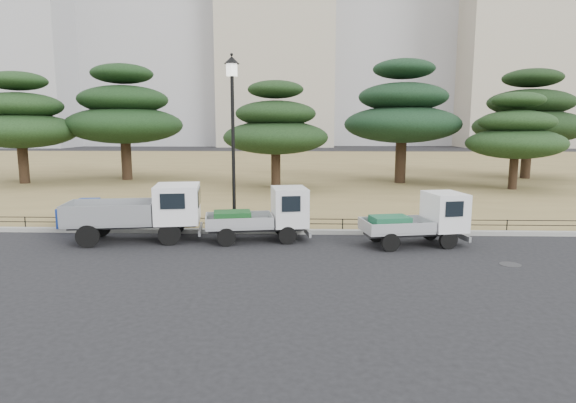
{
  "coord_description": "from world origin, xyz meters",
  "views": [
    {
      "loc": [
        0.58,
        -14.75,
        3.93
      ],
      "look_at": [
        0.0,
        2.0,
        1.3
      ],
      "focal_mm": 30.0,
      "sensor_mm": 36.0,
      "label": 1
    }
  ],
  "objects_px": {
    "truck_kei_rear": "(421,219)",
    "tarp_pile": "(83,215)",
    "truck_kei_front": "(265,214)",
    "street_lamp": "(233,114)",
    "truck_large": "(143,210)"
  },
  "relations": [
    {
      "from": "truck_kei_front",
      "to": "tarp_pile",
      "type": "height_order",
      "value": "truck_kei_front"
    },
    {
      "from": "truck_kei_rear",
      "to": "tarp_pile",
      "type": "xyz_separation_m",
      "value": [
        -12.35,
        2.02,
        -0.3
      ]
    },
    {
      "from": "street_lamp",
      "to": "tarp_pile",
      "type": "relative_size",
      "value": 3.6
    },
    {
      "from": "truck_kei_front",
      "to": "truck_kei_rear",
      "type": "relative_size",
      "value": 1.03
    },
    {
      "from": "truck_kei_front",
      "to": "truck_kei_rear",
      "type": "height_order",
      "value": "truck_kei_front"
    },
    {
      "from": "truck_kei_rear",
      "to": "tarp_pile",
      "type": "bearing_deg",
      "value": 158.98
    },
    {
      "from": "tarp_pile",
      "to": "street_lamp",
      "type": "bearing_deg",
      "value": -1.76
    },
    {
      "from": "truck_kei_rear",
      "to": "street_lamp",
      "type": "xyz_separation_m",
      "value": [
        -6.5,
        1.84,
        3.5
      ]
    },
    {
      "from": "tarp_pile",
      "to": "truck_kei_rear",
      "type": "bearing_deg",
      "value": -9.28
    },
    {
      "from": "truck_kei_front",
      "to": "tarp_pile",
      "type": "bearing_deg",
      "value": 157.57
    },
    {
      "from": "truck_kei_front",
      "to": "street_lamp",
      "type": "bearing_deg",
      "value": 123.08
    },
    {
      "from": "truck_kei_front",
      "to": "tarp_pile",
      "type": "relative_size",
      "value": 2.11
    },
    {
      "from": "truck_kei_rear",
      "to": "street_lamp",
      "type": "distance_m",
      "value": 7.61
    },
    {
      "from": "truck_kei_front",
      "to": "truck_large",
      "type": "bearing_deg",
      "value": 172.2
    },
    {
      "from": "truck_kei_rear",
      "to": "street_lamp",
      "type": "relative_size",
      "value": 0.57
    }
  ]
}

